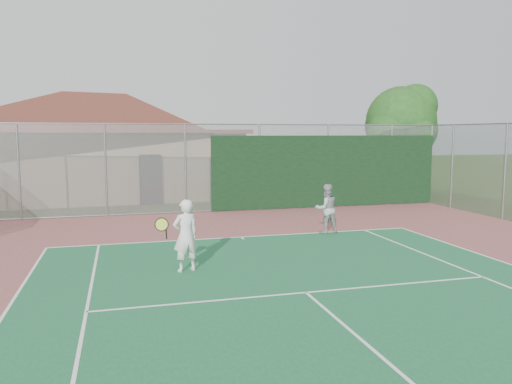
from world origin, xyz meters
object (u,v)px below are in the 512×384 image
at_px(tree, 403,124).
at_px(player_white_front, 185,236).
at_px(player_grey_back, 326,209).
at_px(clubhouse, 102,135).

bearing_deg(tree, player_white_front, -138.81).
distance_m(tree, player_white_front, 15.82).
relative_size(player_white_front, player_grey_back, 1.07).
bearing_deg(clubhouse, player_white_front, -85.22).
xyz_separation_m(player_white_front, player_grey_back, (4.83, 3.24, -0.06)).
distance_m(tree, player_grey_back, 10.23).
bearing_deg(player_white_front, clubhouse, -97.58).
xyz_separation_m(tree, player_white_front, (-11.72, -10.26, -2.76)).
height_order(clubhouse, player_grey_back, clubhouse).
bearing_deg(tree, clubhouse, 159.52).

